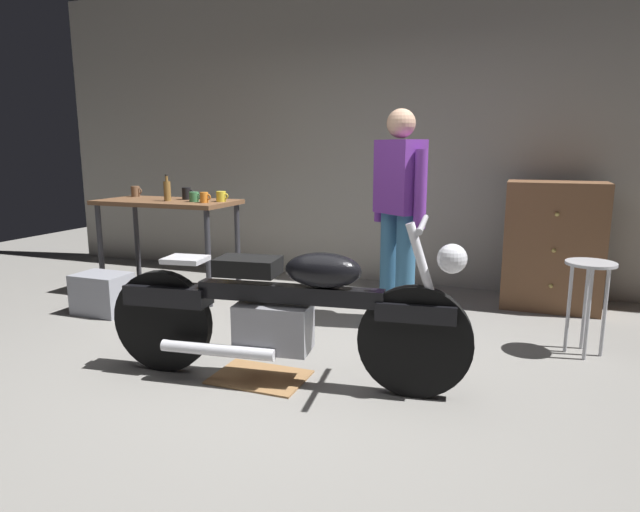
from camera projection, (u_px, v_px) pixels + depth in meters
name	position (u px, v px, depth m)	size (l,w,h in m)	color
ground_plane	(278.00, 385.00, 3.23)	(12.00, 12.00, 0.00)	gray
back_wall	(394.00, 131.00, 5.49)	(8.00, 0.12, 3.10)	gray
workbench	(168.00, 212.00, 5.13)	(1.30, 0.64, 0.90)	brown
motorcycle	(284.00, 310.00, 3.18)	(2.18, 0.66, 1.00)	black
person_standing	(399.00, 207.00, 4.23)	(0.47, 0.41, 1.67)	#35678D
shop_stool	(589.00, 283.00, 3.62)	(0.32, 0.32, 0.64)	#B2B2B7
wooden_dresser	(553.00, 246.00, 4.69)	(0.80, 0.47, 1.10)	brown
drip_tray	(260.00, 377.00, 3.33)	(0.56, 0.40, 0.01)	olive
storage_bin	(103.00, 293.00, 4.61)	(0.44, 0.32, 0.34)	gray
mug_black_matte	(187.00, 193.00, 5.15)	(0.12, 0.08, 0.11)	black
mug_yellow_tall	(221.00, 196.00, 4.95)	(0.12, 0.09, 0.09)	yellow
mug_orange_travel	(204.00, 197.00, 4.85)	(0.11, 0.07, 0.09)	orange
mug_green_speckled	(194.00, 197.00, 4.93)	(0.12, 0.09, 0.09)	#3D7F4C
mug_brown_stoneware	(136.00, 191.00, 5.45)	(0.12, 0.09, 0.11)	brown
bottle	(167.00, 190.00, 5.00)	(0.06, 0.06, 0.24)	olive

